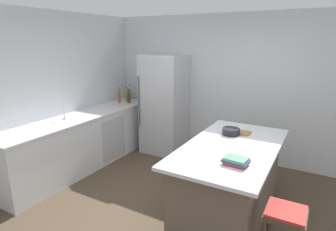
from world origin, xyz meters
The scene contains 16 objects.
ground_plane centered at (0.00, 0.00, 0.00)m, with size 7.20×7.20×0.00m, color #4C3D2D.
wall_rear centered at (0.00, 2.25, 1.30)m, with size 6.00×0.10×2.60m, color silver.
wall_left centered at (-2.45, 0.00, 1.30)m, with size 0.10×6.00×2.60m, color silver.
counter_run_left centered at (-2.08, 0.57, 0.46)m, with size 0.67×3.09×0.92m.
kitchen_island centered at (0.55, 0.39, 0.48)m, with size 1.02×1.92×0.94m.
refrigerator centered at (-1.23, 1.85, 0.94)m, with size 0.77×0.73×1.88m.
bar_stool centered at (1.26, -0.21, 0.53)m, with size 0.36×0.36×0.65m.
sink_faucet centered at (-2.13, 0.24, 1.08)m, with size 0.15×0.05×0.30m.
gin_bottle centered at (-2.16, 1.99, 1.04)m, with size 0.07×0.07×0.32m.
hot_sauce_bottle centered at (-2.14, 1.90, 1.00)m, with size 0.05×0.05×0.22m.
olive_oil_bottle centered at (-2.10, 1.81, 1.04)m, with size 0.05×0.05×0.30m.
syrup_bottle centered at (-1.98, 1.72, 1.03)m, with size 0.06×0.06×0.28m.
vinegar_bottle centered at (-2.16, 1.63, 1.04)m, with size 0.06×0.06×0.31m.
cookbook_stack centered at (0.74, -0.10, 0.98)m, with size 0.27×0.20×0.08m.
mixing_bowl centered at (0.41, 0.78, 0.98)m, with size 0.23×0.23×0.08m.
cutting_board centered at (0.48, 0.90, 0.95)m, with size 0.31×0.21×0.02m.
Camera 1 is at (1.42, -2.66, 2.14)m, focal length 29.79 mm.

